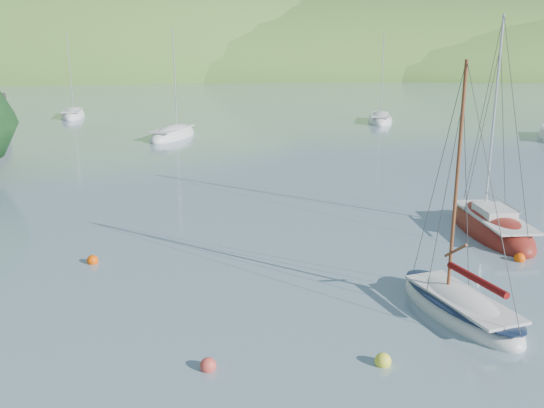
{
  "coord_description": "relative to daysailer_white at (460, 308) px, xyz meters",
  "views": [
    {
      "loc": [
        -2.21,
        -15.18,
        9.11
      ],
      "look_at": [
        -0.87,
        8.0,
        2.76
      ],
      "focal_mm": 40.0,
      "sensor_mm": 36.0,
      "label": 1
    }
  ],
  "objects": [
    {
      "name": "ground",
      "position": [
        -5.31,
        -3.46,
        -0.21
      ],
      "size": [
        700.0,
        700.0,
        0.0
      ],
      "primitive_type": "plane",
      "color": "gray",
      "rests_on": "ground"
    },
    {
      "name": "shoreline_hills",
      "position": [
        -14.97,
        168.97,
        -0.21
      ],
      "size": [
        690.0,
        135.0,
        56.0
      ],
      "color": "#37742C",
      "rests_on": "ground"
    },
    {
      "name": "daysailer_white",
      "position": [
        0.0,
        0.0,
        0.0
      ],
      "size": [
        3.81,
        6.3,
        9.1
      ],
      "rotation": [
        0.0,
        0.0,
        0.3
      ],
      "color": "white",
      "rests_on": "ground"
    },
    {
      "name": "sloop_red",
      "position": [
        4.74,
        8.72,
        0.0
      ],
      "size": [
        2.7,
        7.54,
        11.1
      ],
      "rotation": [
        0.0,
        0.0,
        0.02
      ],
      "color": "maroon",
      "rests_on": "ground"
    },
    {
      "name": "distant_sloop_a",
      "position": [
        -13.65,
        39.07,
        -0.03
      ],
      "size": [
        5.21,
        8.14,
        10.96
      ],
      "rotation": [
        0.0,
        0.0,
        -0.36
      ],
      "color": "white",
      "rests_on": "ground"
    },
    {
      "name": "distant_sloop_b",
      "position": [
        8.65,
        49.03,
        -0.03
      ],
      "size": [
        4.26,
        7.93,
        10.74
      ],
      "rotation": [
        0.0,
        0.0,
        -0.23
      ],
      "color": "white",
      "rests_on": "ground"
    },
    {
      "name": "distant_sloop_c",
      "position": [
        -27.24,
        55.67,
        -0.03
      ],
      "size": [
        3.72,
        7.78,
        10.66
      ],
      "rotation": [
        0.0,
        0.0,
        0.15
      ],
      "color": "white",
      "rests_on": "ground"
    },
    {
      "name": "mooring_buoys",
      "position": [
        -5.41,
        0.86,
        -0.09
      ],
      "size": [
        18.5,
        9.3,
        0.48
      ],
      "color": "yellow",
      "rests_on": "ground"
    }
  ]
}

